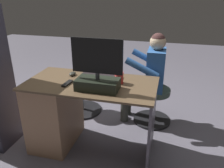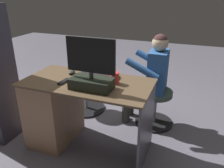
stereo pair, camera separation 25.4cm
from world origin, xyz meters
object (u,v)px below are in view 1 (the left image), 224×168
cup (119,78)px  person (149,72)px  desk (62,111)px  teddy_bear (81,70)px  monitor (97,75)px  visitor_chair (153,102)px  office_chair_teddy (82,95)px  computer_mouse (72,74)px  keyboard (101,77)px  tv_remote (67,83)px

cup → person: size_ratio=0.10×
desk → cup: size_ratio=11.47×
desk → person: bearing=-139.7°
teddy_bear → person: bearing=178.2°
monitor → visitor_chair: (-0.45, -0.81, -0.61)m
office_chair_teddy → visitor_chair: bearing=178.9°
computer_mouse → office_chair_teddy: (0.15, -0.57, -0.52)m
keyboard → person: (-0.42, -0.54, -0.10)m
keyboard → visitor_chair: bearing=-133.0°
teddy_bear → visitor_chair: (-0.95, 0.03, -0.32)m
keyboard → office_chair_teddy: bearing=-51.2°
keyboard → cup: 0.23m
computer_mouse → cup: size_ratio=0.88×
cup → visitor_chair: size_ratio=0.23×
teddy_bear → keyboard: bearing=128.2°
keyboard → teddy_bear: size_ratio=1.35×
tv_remote → office_chair_teddy: bearing=-72.4°
tv_remote → teddy_bear: bearing=-72.6°
monitor → visitor_chair: 1.11m
monitor → keyboard: size_ratio=1.08×
monitor → computer_mouse: bearing=-36.4°
tv_remote → visitor_chair: (-0.75, -0.78, -0.49)m
keyboard → tv_remote: bearing=43.4°
cup → teddy_bear: (0.65, -0.66, -0.21)m
computer_mouse → visitor_chair: computer_mouse is taller
person → visitor_chair: bearing=178.9°
teddy_bear → person: size_ratio=0.28×
tv_remote → office_chair_teddy: 0.97m
monitor → tv_remote: 0.33m
keyboard → visitor_chair: keyboard is taller
monitor → person: 0.92m
tv_remote → desk: bearing=-31.8°
monitor → teddy_bear: size_ratio=1.46×
tv_remote → visitor_chair: 1.19m
computer_mouse → cup: bearing=171.0°
desk → office_chair_teddy: 0.72m
office_chair_teddy → person: bearing=178.9°
keyboard → visitor_chair: (-0.50, -0.54, -0.49)m
keyboard → computer_mouse: bearing=1.4°
computer_mouse → visitor_chair: bearing=-145.8°
monitor → office_chair_teddy: (0.51, -0.83, -0.63)m
cup → visitor_chair: (-0.30, -0.63, -0.53)m
computer_mouse → office_chair_teddy: size_ratio=0.19×
office_chair_teddy → person: person is taller
monitor → visitor_chair: bearing=-118.8°
tv_remote → visitor_chair: size_ratio=0.32×
teddy_bear → computer_mouse: bearing=104.3°
cup → teddy_bear: bearing=-45.1°
cup → office_chair_teddy: bearing=-44.6°
computer_mouse → person: 0.91m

